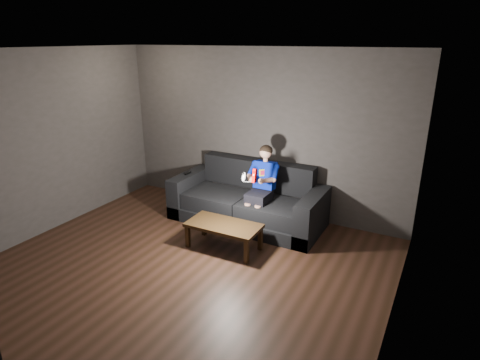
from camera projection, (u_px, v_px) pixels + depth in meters
The scene contains 11 objects.
floor at pixel (170, 280), 4.94m from camera, with size 5.00×5.00×0.00m, color black.
back_wall at pixel (259, 133), 6.56m from camera, with size 5.00×0.04×2.70m, color #373330.
left_wall at pixel (21, 149), 5.60m from camera, with size 0.04×5.00×2.70m, color #373330.
right_wall at pixel (398, 223), 3.37m from camera, with size 0.04×5.00×2.70m, color #373330.
ceiling at pixel (154, 50), 4.04m from camera, with size 5.00×5.00×0.02m, color beige.
sofa at pixel (248, 203), 6.44m from camera, with size 2.42×1.05×0.94m.
child at pixel (262, 180), 6.10m from camera, with size 0.48×0.58×1.17m.
wii_remote_red at pixel (254, 176), 5.61m from camera, with size 0.06×0.08×0.20m.
nunchuk_white at pixel (244, 177), 5.71m from camera, with size 0.07×0.09×0.14m.
wii_remote_black at pixel (188, 173), 6.73m from camera, with size 0.04×0.16×0.03m.
coffee_table at pixel (224, 227), 5.59m from camera, with size 1.04×0.53×0.37m.
Camera 1 is at (2.77, -3.33, 2.82)m, focal length 30.00 mm.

